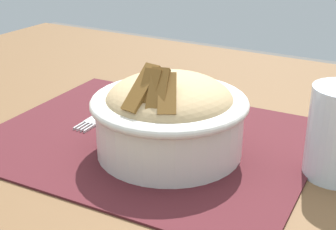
{
  "coord_description": "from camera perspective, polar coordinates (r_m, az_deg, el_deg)",
  "views": [
    {
      "loc": [
        -0.27,
        0.46,
        0.99
      ],
      "look_at": [
        -0.01,
        0.0,
        0.77
      ],
      "focal_mm": 50.87,
      "sensor_mm": 36.0,
      "label": 1
    }
  ],
  "objects": [
    {
      "name": "table",
      "position": [
        0.63,
        -0.35,
        -8.81
      ],
      "size": [
        1.32,
        0.98,
        0.72
      ],
      "color": "brown",
      "rests_on": "ground_plane"
    },
    {
      "name": "placemat",
      "position": [
        0.63,
        -2.21,
        -2.85
      ],
      "size": [
        0.43,
        0.35,
        0.0
      ],
      "primitive_type": "cube",
      "rotation": [
        0.0,
        0.0,
        0.04
      ],
      "color": "#47191E",
      "rests_on": "table"
    },
    {
      "name": "bowl",
      "position": [
        0.57,
        -0.02,
        0.02
      ],
      "size": [
        0.21,
        0.21,
        0.12
      ],
      "color": "silver",
      "rests_on": "placemat"
    },
    {
      "name": "fork",
      "position": [
        0.7,
        -7.88,
        -0.11
      ],
      "size": [
        0.02,
        0.12,
        0.0
      ],
      "color": "#B5B5B5",
      "rests_on": "placemat"
    }
  ]
}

